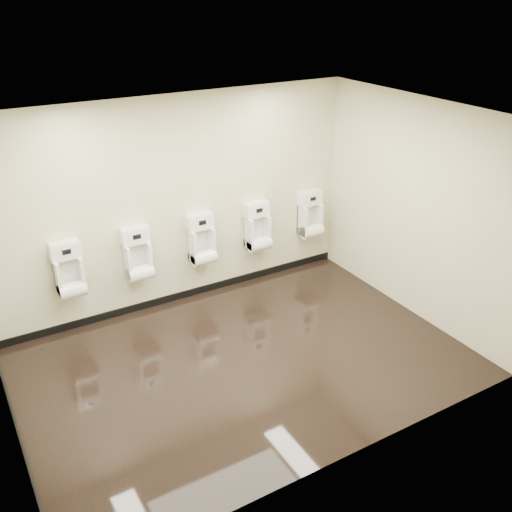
{
  "coord_description": "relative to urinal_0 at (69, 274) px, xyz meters",
  "views": [
    {
      "loc": [
        -2.63,
        -4.75,
        4.02
      ],
      "look_at": [
        0.48,
        0.55,
        1.03
      ],
      "focal_mm": 40.0,
      "sensor_mm": 36.0,
      "label": 1
    }
  ],
  "objects": [
    {
      "name": "ground",
      "position": [
        1.5,
        -1.63,
        -0.83
      ],
      "size": [
        5.0,
        3.5,
        0.0
      ],
      "primitive_type": "cube",
      "color": "black",
      "rests_on": "ground"
    },
    {
      "name": "ceiling",
      "position": [
        1.5,
        -1.63,
        1.97
      ],
      "size": [
        5.0,
        3.5,
        0.0
      ],
      "primitive_type": "cube",
      "color": "silver"
    },
    {
      "name": "back_wall",
      "position": [
        1.5,
        0.12,
        0.57
      ],
      "size": [
        5.0,
        0.02,
        2.8
      ],
      "primitive_type": "cube",
      "color": "beige",
      "rests_on": "ground"
    },
    {
      "name": "front_wall",
      "position": [
        1.5,
        -3.38,
        0.57
      ],
      "size": [
        5.0,
        0.02,
        2.8
      ],
      "primitive_type": "cube",
      "color": "beige",
      "rests_on": "ground"
    },
    {
      "name": "right_wall",
      "position": [
        4.0,
        -1.63,
        0.57
      ],
      "size": [
        0.02,
        3.5,
        2.8
      ],
      "primitive_type": "cube",
      "color": "beige",
      "rests_on": "ground"
    },
    {
      "name": "skirting_back",
      "position": [
        1.5,
        0.11,
        -0.78
      ],
      "size": [
        5.0,
        0.02,
        0.1
      ],
      "primitive_type": "cube",
      "color": "black",
      "rests_on": "ground"
    },
    {
      "name": "skirting_left",
      "position": [
        -0.99,
        -1.63,
        -0.78
      ],
      "size": [
        0.02,
        3.5,
        0.1
      ],
      "primitive_type": "cube",
      "color": "black",
      "rests_on": "ground"
    },
    {
      "name": "urinal_0",
      "position": [
        0.0,
        0.0,
        0.0
      ],
      "size": [
        0.37,
        0.27,
        0.68
      ],
      "color": "white",
      "rests_on": "back_wall"
    },
    {
      "name": "urinal_1",
      "position": [
        0.86,
        0.0,
        0.0
      ],
      "size": [
        0.37,
        0.27,
        0.68
      ],
      "color": "white",
      "rests_on": "back_wall"
    },
    {
      "name": "urinal_2",
      "position": [
        1.76,
        0.0,
        0.0
      ],
      "size": [
        0.37,
        0.27,
        0.68
      ],
      "color": "white",
      "rests_on": "back_wall"
    },
    {
      "name": "urinal_3",
      "position": [
        2.63,
        0.0,
        0.0
      ],
      "size": [
        0.37,
        0.27,
        0.68
      ],
      "color": "white",
      "rests_on": "back_wall"
    },
    {
      "name": "urinal_4",
      "position": [
        3.55,
        0.0,
        0.0
      ],
      "size": [
        0.37,
        0.27,
        0.68
      ],
      "color": "white",
      "rests_on": "back_wall"
    }
  ]
}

